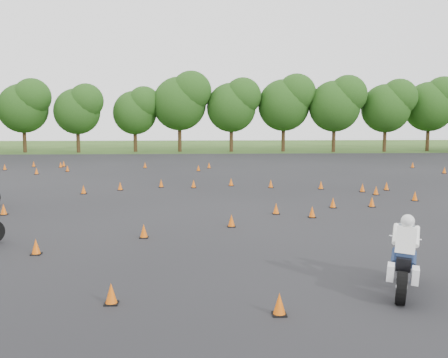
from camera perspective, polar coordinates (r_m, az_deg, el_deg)
ground at (r=19.91m, az=0.59°, el=-4.85°), size 140.00×140.00×0.00m
asphalt_pad at (r=25.80m, az=-0.23°, el=-2.09°), size 62.00×62.00×0.00m
treeline at (r=54.75m, az=1.98°, el=7.51°), size 86.97×32.43×10.12m
traffic_cones at (r=25.47m, az=-1.38°, el=-1.70°), size 36.50×33.02×0.45m
rider_white at (r=12.55m, az=19.67°, el=-7.91°), size 1.66×2.56×1.90m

